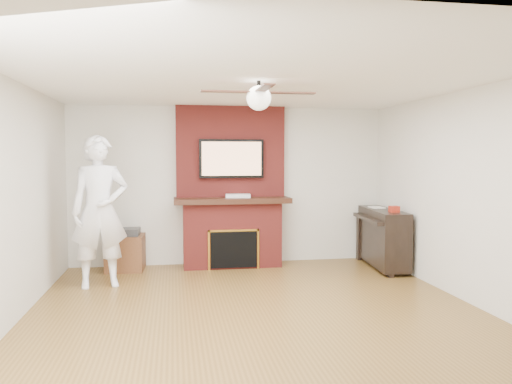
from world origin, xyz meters
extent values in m
cube|color=brown|center=(0.00, 0.00, -0.09)|extent=(5.36, 5.86, 0.18)
cube|color=white|center=(0.00, 0.00, 2.59)|extent=(5.36, 5.86, 0.18)
cube|color=beige|center=(0.00, 2.84, 1.25)|extent=(5.36, 0.18, 2.50)
cube|color=beige|center=(0.00, -2.84, 1.25)|extent=(5.36, 0.18, 2.50)
cube|color=beige|center=(2.59, 0.00, 1.25)|extent=(0.18, 5.86, 2.50)
cube|color=maroon|center=(0.00, 2.50, 0.50)|extent=(1.50, 0.50, 1.00)
cube|color=black|center=(0.00, 2.47, 1.04)|extent=(1.78, 0.64, 0.08)
cube|color=maroon|center=(0.00, 2.65, 1.79)|extent=(1.70, 0.20, 1.42)
cube|color=black|center=(0.00, 2.25, 0.31)|extent=(0.70, 0.06, 0.55)
cube|color=#BF8C2D|center=(0.00, 2.24, 0.60)|extent=(0.78, 0.02, 0.03)
cube|color=#BF8C2D|center=(-0.38, 2.24, 0.31)|extent=(0.03, 0.02, 0.61)
cube|color=#BF8C2D|center=(0.38, 2.24, 0.31)|extent=(0.03, 0.02, 0.61)
cube|color=black|center=(0.00, 2.50, 1.68)|extent=(1.00, 0.07, 0.60)
cube|color=#E0A476|center=(0.00, 2.47, 1.68)|extent=(0.92, 0.01, 0.52)
cylinder|color=black|center=(0.00, 0.00, 2.43)|extent=(0.04, 0.04, 0.14)
sphere|color=white|center=(0.00, 0.00, 2.32)|extent=(0.26, 0.26, 0.26)
cube|color=black|center=(0.33, 0.00, 2.38)|extent=(0.55, 0.11, 0.01)
cube|color=black|center=(0.00, 0.33, 2.38)|extent=(0.11, 0.55, 0.01)
cube|color=black|center=(-0.33, 0.00, 2.38)|extent=(0.55, 0.11, 0.01)
cube|color=black|center=(0.00, -0.33, 2.38)|extent=(0.11, 0.55, 0.01)
imported|color=white|center=(-1.85, 1.54, 1.00)|extent=(0.82, 0.63, 1.99)
cube|color=#512D17|center=(-1.62, 2.48, 0.26)|extent=(0.58, 0.58, 0.53)
cube|color=#2A2B2D|center=(-1.62, 2.48, 0.58)|extent=(0.44, 0.36, 0.11)
cube|color=black|center=(2.29, 2.00, 0.48)|extent=(0.53, 1.41, 0.85)
cube|color=black|center=(2.14, 1.39, 0.37)|extent=(0.06, 0.11, 0.74)
cube|color=black|center=(2.14, 2.61, 0.37)|extent=(0.06, 0.11, 0.74)
cube|color=black|center=(2.05, 2.00, 0.76)|extent=(0.27, 1.28, 0.05)
cube|color=silver|center=(2.29, 2.26, 0.91)|extent=(0.19, 0.26, 0.01)
cube|color=#9E2313|center=(2.29, 1.63, 0.95)|extent=(0.13, 0.13, 0.09)
cube|color=silver|center=(0.09, 2.45, 1.11)|extent=(0.40, 0.26, 0.05)
cylinder|color=orange|center=(-0.24, 2.32, 0.06)|extent=(0.08, 0.08, 0.13)
cylinder|color=#34823A|center=(-0.06, 2.35, 0.05)|extent=(0.07, 0.07, 0.09)
cylinder|color=#BFB798|center=(0.12, 2.38, 0.06)|extent=(0.09, 0.09, 0.11)
cylinder|color=#3A64AE|center=(0.16, 2.30, 0.04)|extent=(0.07, 0.07, 0.08)
camera|label=1|loc=(-0.89, -5.19, 1.70)|focal=35.00mm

